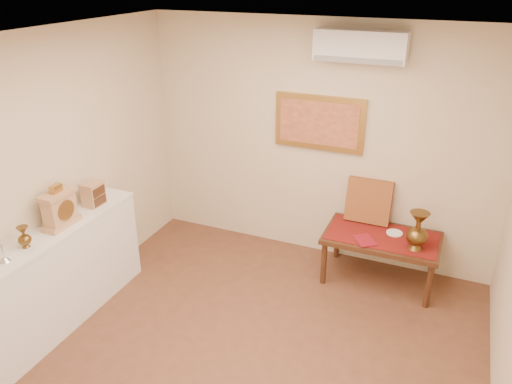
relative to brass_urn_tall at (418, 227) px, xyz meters
The scene contains 17 objects.
floor 2.26m from the brass_urn_tall, 124.55° to the right, with size 4.50×4.50×0.00m, color brown.
ceiling 2.84m from the brass_urn_tall, 124.55° to the right, with size 4.50×4.50×0.00m, color white.
wall_back 1.41m from the brass_urn_tall, 157.07° to the left, with size 4.00×0.02×2.70m, color beige.
wall_left 3.68m from the brass_urn_tall, 151.43° to the right, with size 0.02×4.50×2.70m, color beige.
candlestick 3.77m from the brass_urn_tall, 143.17° to the right, with size 0.09×0.09×0.19m, color silver, non-canonical shape.
brass_urn_small 3.64m from the brass_urn_tall, 146.31° to the right, with size 0.11×0.11×0.25m, color brown, non-canonical shape.
table_cloth 0.45m from the brass_urn_tall, 158.55° to the left, with size 1.14×0.59×0.01m, color maroon.
brass_urn_tall is the anchor object (origin of this frame).
plate 0.41m from the brass_urn_tall, 136.02° to the left, with size 0.17×0.17×0.01m, color white.
menu 0.55m from the brass_urn_tall, behind, with size 0.18×0.25×0.01m, color maroon.
cushion 0.70m from the brass_urn_tall, 144.30° to the left, with size 0.49×0.10×0.49m, color maroon.
display_ledge 3.50m from the brass_urn_tall, 150.05° to the right, with size 0.37×2.02×0.98m.
mantel_clock 3.42m from the brass_urn_tall, 152.08° to the right, with size 0.17×0.36×0.41m.
wooden_chest 3.24m from the brass_urn_tall, 159.58° to the right, with size 0.16×0.21×0.24m.
low_table 0.49m from the brass_urn_tall, 158.55° to the left, with size 1.20×0.70×0.55m.
painting 1.52m from the brass_urn_tall, 158.18° to the left, with size 1.00×0.06×0.60m.
ac_unit 1.87m from the brass_urn_tall, 154.83° to the left, with size 0.90×0.25×0.30m.
Camera 1 is at (1.41, -2.88, 3.18)m, focal length 35.00 mm.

